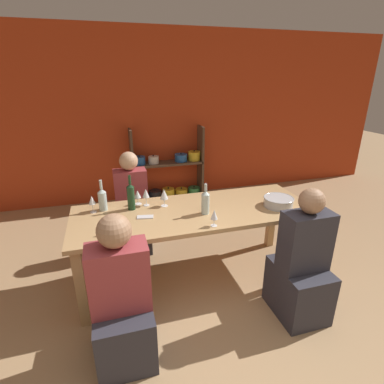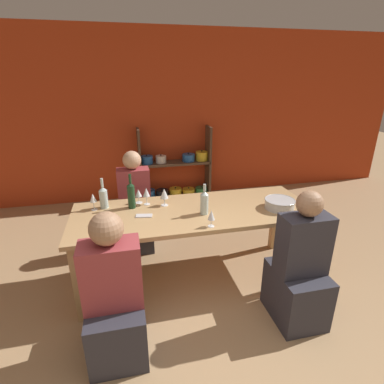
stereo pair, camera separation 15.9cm
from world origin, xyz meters
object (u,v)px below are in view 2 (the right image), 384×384
Objects in this scene: wine_glass_white_a at (111,217)px; person_far_a at (136,213)px; person_near_a at (299,275)px; wine_bottle_dark at (131,195)px; wine_glass_empty_a at (93,198)px; wine_glass_red_b at (164,194)px; person_near_b at (115,305)px; mixing_bowl at (280,203)px; wine_bottle_green at (103,197)px; cell_phone at (144,216)px; shelf_unit at (176,175)px; wine_bottle_amber at (204,202)px; wine_glass_empty_b at (138,193)px; dining_table at (194,219)px; wine_glass_red_a at (146,193)px; wine_glass_red_c at (211,216)px.

wine_glass_white_a is 0.15× the size of person_far_a.
wine_glass_white_a is at bearing 161.89° from person_near_a.
wine_bottle_dark is 2.07× the size of wine_glass_empty_a.
person_near_b is at bearing -118.67° from wine_glass_red_b.
mixing_bowl is 1.68× the size of wine_glass_white_a.
wine_glass_empty_a is at bearing -163.70° from wine_bottle_green.
wine_glass_white_a is 1.10× the size of cell_phone.
shelf_unit is 1.04× the size of person_near_b.
shelf_unit is 2.38m from wine_bottle_amber.
person_near_b is (-0.01, -0.50, -0.47)m from wine_glass_white_a.
wine_glass_empty_a is 1.13× the size of wine_glass_empty_b.
person_near_a is (0.73, -0.73, -0.25)m from dining_table.
dining_table is at bearing -29.17° from wine_glass_red_a.
wine_glass_white_a is (-1.59, -0.10, 0.07)m from mixing_bowl.
person_near_a is (0.66, -0.37, -0.44)m from wine_glass_red_c.
wine_glass_white_a is at bearing 89.21° from person_near_b.
wine_bottle_dark is 2.25× the size of wine_glass_red_c.
wine_bottle_dark reaches higher than wine_glass_white_a.
wine_glass_empty_b is (-0.25, 0.12, -0.02)m from wine_glass_red_b.
person_near_b is (-0.29, -0.72, -0.35)m from cell_phone.
dining_table is at bearing 17.77° from wine_glass_white_a.
wine_glass_white_a is 1.14× the size of wine_glass_red_c.
shelf_unit is 2.29m from wine_bottle_green.
cell_phone is 0.14× the size of person_near_b.
person_far_a is at bearing 93.88° from wine_glass_empty_b.
wine_bottle_green is at bearing 159.04° from wine_bottle_amber.
wine_bottle_green is at bearing 94.45° from person_near_b.
wine_glass_empty_a reaches higher than wine_glass_red_c.
person_far_a reaches higher than dining_table.
mixing_bowl is (0.82, -0.15, 0.14)m from dining_table.
wine_glass_red_a is (-0.44, 0.24, 0.22)m from dining_table.
wine_glass_white_a reaches higher than wine_glass_red_c.
wine_bottle_amber is at bearing -20.96° from wine_bottle_green.
wine_glass_red_b is (-1.09, 0.32, 0.07)m from mixing_bowl.
wine_glass_empty_a is 0.14× the size of person_near_b.
person_far_a is at bearing 58.53° from wine_bottle_green.
shelf_unit reaches higher than dining_table.
wine_glass_empty_a is 0.44m from wine_glass_empty_b.
wine_glass_red_a is at bearing 71.26° from person_near_b.
wine_bottle_green reaches higher than wine_glass_red_c.
shelf_unit is 6.91× the size of wine_glass_white_a.
wine_glass_red_a is 0.15× the size of person_far_a.
wine_glass_empty_b is at bearing 140.22° from person_near_a.
shelf_unit is at bearing -116.77° from person_far_a.
cell_phone is at bearing -100.62° from wine_glass_red_a.
mixing_bowl is at bearing -18.41° from wine_glass_empty_b.
person_near_b reaches higher than cell_phone.
wine_glass_empty_b is 0.96× the size of wine_glass_red_c.
person_near_b is (-0.97, -2.97, 0.02)m from shelf_unit.
wine_bottle_amber is (-0.13, -2.33, 0.48)m from shelf_unit.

